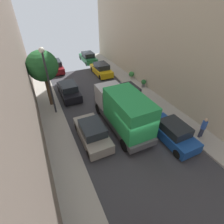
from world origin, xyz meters
TOP-DOWN VIEW (x-y plane):
  - ground at (0.00, 0.00)m, footprint 32.00×32.00m
  - sidewalk_left at (-5.00, 0.00)m, footprint 2.00×44.00m
  - sidewalk_right at (5.00, 0.00)m, footprint 2.00×44.00m
  - parked_car_left_2 at (-2.70, 1.75)m, footprint 1.78×4.20m
  - parked_car_left_3 at (-2.70, 9.04)m, footprint 1.78×4.20m
  - parked_car_left_4 at (-2.70, 16.95)m, footprint 1.78×4.20m
  - parked_car_right_1 at (2.70, -0.76)m, footprint 1.78×4.20m
  - parked_car_right_2 at (2.70, 5.81)m, footprint 1.78×4.20m
  - parked_car_right_3 at (2.70, 13.11)m, footprint 1.78×4.20m
  - parked_car_right_4 at (2.70, 18.65)m, footprint 1.78×4.20m
  - delivery_truck at (0.00, 2.02)m, footprint 2.26×6.60m
  - pedestrian at (4.84, -1.58)m, footprint 0.40×0.36m
  - street_tree_0 at (-4.73, 8.08)m, footprint 2.68×2.68m
  - potted_plant_0 at (5.61, 7.33)m, footprint 0.57×0.57m
  - potted_plant_2 at (5.55, 10.00)m, footprint 0.65×0.65m
  - lamp_post at (-4.60, 6.48)m, footprint 0.44×0.44m

SIDE VIEW (x-z plane):
  - ground at x=0.00m, z-range 0.00..0.00m
  - sidewalk_left at x=-5.00m, z-range 0.00..0.15m
  - sidewalk_right at x=5.00m, z-range 0.00..0.15m
  - potted_plant_2 at x=5.55m, z-range 0.21..1.10m
  - potted_plant_0 at x=5.61m, z-range 0.22..1.11m
  - parked_car_left_2 at x=-2.70m, z-range -0.06..1.50m
  - parked_car_left_3 at x=-2.70m, z-range -0.06..1.50m
  - parked_car_left_4 at x=-2.70m, z-range -0.06..1.50m
  - parked_car_right_1 at x=2.70m, z-range -0.06..1.50m
  - parked_car_right_2 at x=2.70m, z-range -0.06..1.50m
  - parked_car_right_3 at x=2.70m, z-range -0.06..1.50m
  - parked_car_right_4 at x=2.70m, z-range -0.06..1.50m
  - pedestrian at x=4.84m, z-range 0.21..1.93m
  - delivery_truck at x=0.00m, z-range 0.10..3.48m
  - lamp_post at x=-4.60m, z-range 1.04..6.86m
  - street_tree_0 at x=-4.73m, z-range 1.39..6.62m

